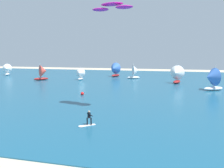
% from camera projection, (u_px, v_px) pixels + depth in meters
% --- Properties ---
extents(ocean, '(160.00, 90.00, 0.10)m').
position_uv_depth(ocean, '(149.00, 85.00, 60.14)').
color(ocean, navy).
rests_on(ocean, ground).
extents(kitesurfer, '(1.80, 1.76, 1.67)m').
position_uv_depth(kitesurfer, '(88.00, 120.00, 26.40)').
color(kitesurfer, white).
rests_on(kitesurfer, ocean).
extents(kite, '(6.28, 3.51, 0.91)m').
position_uv_depth(kite, '(112.00, 7.00, 31.67)').
color(kite, '#B21999').
extents(sailboat_far_left, '(4.83, 4.34, 5.37)m').
position_uv_depth(sailboat_far_left, '(211.00, 79.00, 50.39)').
color(sailboat_far_left, white).
rests_on(sailboat_far_left, ocean).
extents(sailboat_mid_left, '(3.53, 3.94, 4.44)m').
position_uv_depth(sailboat_mid_left, '(7.00, 69.00, 84.31)').
color(sailboat_mid_left, white).
rests_on(sailboat_mid_left, ocean).
extents(sailboat_heeled_over, '(4.10, 3.67, 4.62)m').
position_uv_depth(sailboat_heeled_over, '(135.00, 72.00, 73.50)').
color(sailboat_heeled_over, white).
rests_on(sailboat_heeled_over, ocean).
extents(sailboat_far_right, '(4.06, 4.63, 5.22)m').
position_uv_depth(sailboat_far_right, '(176.00, 74.00, 61.82)').
color(sailboat_far_right, maroon).
rests_on(sailboat_far_right, ocean).
extents(sailboat_leading, '(2.77, 3.28, 3.86)m').
position_uv_depth(sailboat_leading, '(80.00, 74.00, 69.94)').
color(sailboat_leading, silver).
rests_on(sailboat_leading, ocean).
extents(sailboat_trailing, '(4.38, 4.34, 4.94)m').
position_uv_depth(sailboat_trailing, '(43.00, 72.00, 69.68)').
color(sailboat_trailing, maroon).
rests_on(sailboat_trailing, ocean).
extents(sailboat_near_shore, '(4.09, 4.63, 5.20)m').
position_uv_depth(sailboat_near_shore, '(115.00, 70.00, 79.16)').
color(sailboat_near_shore, maroon).
rests_on(sailboat_near_shore, ocean).
extents(marker_buoy, '(0.62, 0.62, 0.62)m').
position_uv_depth(marker_buoy, '(82.00, 94.00, 45.18)').
color(marker_buoy, red).
rests_on(marker_buoy, ocean).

